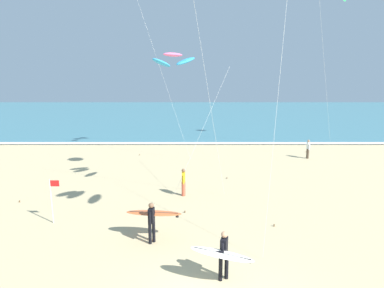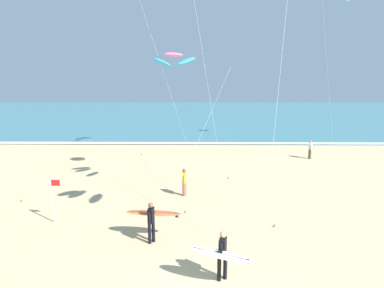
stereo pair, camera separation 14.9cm
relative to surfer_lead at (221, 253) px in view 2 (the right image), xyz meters
name	(u,v)px [view 2 (the right image)]	position (x,y,z in m)	size (l,w,h in m)	color
ocean_water	(199,113)	(-0.25, 51.90, -1.00)	(160.00, 60.00, 0.08)	teal
shoreline_foam	(201,143)	(-0.25, 22.20, -0.95)	(160.00, 1.00, 0.01)	white
surfer_lead	(221,253)	(0.00, 0.00, 0.00)	(2.08, 1.15, 1.71)	black
surfer_trailing	(152,216)	(-2.57, 2.68, 0.01)	(2.37, 1.05, 1.71)	black
kite_arc_rose_distant	(174,60)	(-1.97, 7.68, 6.43)	(4.63, 4.43, 7.83)	#2D99DB
bystander_yellow_top	(184,182)	(-1.46, 7.68, -0.23)	(0.22, 0.50, 1.59)	#D8593F
bystander_white_top	(310,149)	(8.69, 16.22, -0.23)	(0.22, 0.50, 1.59)	#4C3D2D
lifeguard_flag	(53,196)	(-7.31, 4.28, 0.23)	(0.45, 0.05, 2.10)	silver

